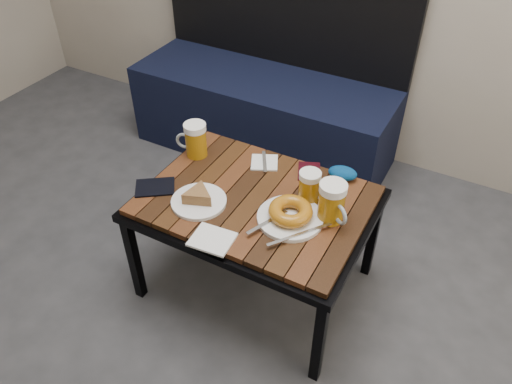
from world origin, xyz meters
The scene contains 12 objects.
bench centered at (-0.21, 1.76, 0.27)m, with size 1.40×0.50×0.95m.
cafe_table centered at (0.22, 0.86, 0.43)m, with size 0.84×0.62×0.47m.
beer_mug_left centered at (-0.12, 0.98, 0.54)m, with size 0.14×0.10×0.14m.
beer_mug_centre centered at (0.40, 0.94, 0.54)m, with size 0.12×0.08×0.13m.
beer_mug_right centered at (0.50, 0.88, 0.55)m, with size 0.14×0.13×0.15m.
plate_pie centered at (0.05, 0.74, 0.49)m, with size 0.20×0.20×0.06m.
plate_bagel centered at (0.38, 0.81, 0.50)m, with size 0.26×0.28×0.06m.
napkin_left centered at (0.15, 1.06, 0.48)m, with size 0.14×0.14×0.01m.
napkin_right centered at (0.20, 0.60, 0.48)m, with size 0.15×0.13×0.01m.
passport_navy centered at (-0.14, 0.73, 0.48)m, with size 0.10×0.14×0.01m, color black.
passport_burgundy centered at (0.33, 1.09, 0.47)m, with size 0.08×0.12×0.01m, color black.
knit_pouch centered at (0.45, 1.12, 0.50)m, with size 0.11×0.07×0.05m, color navy.
Camera 1 is at (0.88, -0.36, 1.66)m, focal length 35.00 mm.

